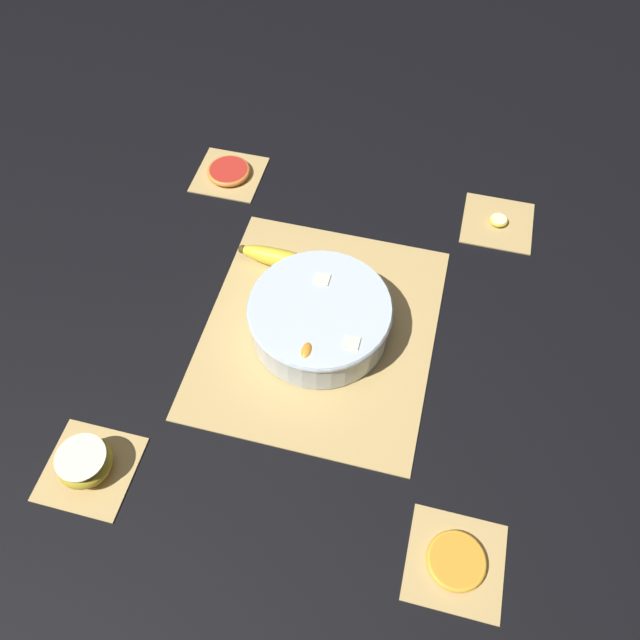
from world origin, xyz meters
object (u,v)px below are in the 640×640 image
Objects in this scene: orange_slice_whole at (456,561)px; whole_banana at (283,259)px; fruit_salad_bowl at (320,316)px; apple_half at (85,462)px; grapefruit_slice at (229,171)px; banana_coin_single at (499,220)px.

whole_banana is at bearing -139.82° from orange_slice_whole.
fruit_salad_bowl is at bearing 40.09° from whole_banana.
fruit_salad_bowl is 0.46m from apple_half.
orange_slice_whole is at bearing 40.22° from grapefruit_slice.
grapefruit_slice reaches higher than banana_coin_single.
apple_half is at bearing -90.00° from orange_slice_whole.
fruit_salad_bowl is 2.97× the size of apple_half.
whole_banana reaches higher than orange_slice_whole.
whole_banana is at bearing 40.31° from grapefruit_slice.
whole_banana is 4.78× the size of banana_coin_single.
banana_coin_single is at bearing 180.00° from orange_slice_whole.
orange_slice_whole is 0.70m from banana_coin_single.
orange_slice_whole is 0.92m from grapefruit_slice.
banana_coin_single is 0.59m from grapefruit_slice.
fruit_salad_bowl reaches higher than banana_coin_single.
whole_banana is 0.29m from grapefruit_slice.
whole_banana is at bearing 158.56° from apple_half.
whole_banana is at bearing -139.91° from fruit_salad_bowl.
banana_coin_single is at bearing 118.74° from whole_banana.
banana_coin_single is at bearing 90.00° from grapefruit_slice.
orange_slice_whole reaches higher than banana_coin_single.
fruit_salad_bowl is at bearing 40.23° from grapefruit_slice.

